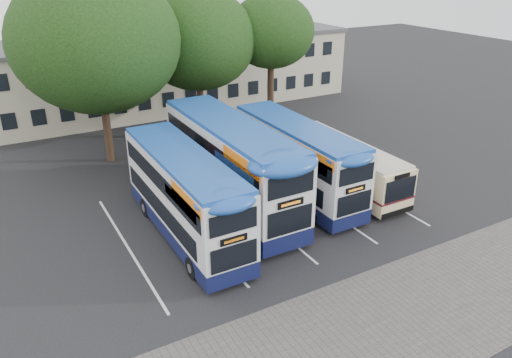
{
  "coord_description": "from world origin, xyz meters",
  "views": [
    {
      "loc": [
        -15.31,
        -15.44,
        12.66
      ],
      "look_at": [
        -3.83,
        5.0,
        2.03
      ],
      "focal_mm": 35.0,
      "sensor_mm": 36.0,
      "label": 1
    }
  ],
  "objects": [
    {
      "name": "bus_dd_right",
      "position": [
        -0.72,
        5.96,
        2.32
      ],
      "size": [
        2.45,
        10.12,
        4.22
      ],
      "color": "#11153E",
      "rests_on": "ground"
    },
    {
      "name": "tree_left",
      "position": [
        -8.6,
        16.37,
        7.81
      ],
      "size": [
        10.33,
        10.33,
        12.21
      ],
      "color": "black",
      "rests_on": "ground"
    },
    {
      "name": "bus_single",
      "position": [
        2.28,
        5.5,
        1.54
      ],
      "size": [
        2.32,
        9.12,
        2.72
      ],
      "color": "beige",
      "rests_on": "ground"
    },
    {
      "name": "tree_right",
      "position": [
        4.25,
        17.07,
        7.4
      ],
      "size": [
        6.38,
        6.38,
        10.14
      ],
      "color": "black",
      "rests_on": "ground"
    },
    {
      "name": "bus_dd_mid",
      "position": [
        -4.58,
        6.39,
        2.65
      ],
      "size": [
        2.8,
        11.53,
        4.81
      ],
      "color": "#11153E",
      "rests_on": "ground"
    },
    {
      "name": "paving_strip",
      "position": [
        -2.0,
        -5.0,
        0.01
      ],
      "size": [
        40.0,
        6.0,
        0.01
      ],
      "primitive_type": "cube",
      "color": "#595654",
      "rests_on": "ground"
    },
    {
      "name": "bay_lines",
      "position": [
        -3.75,
        5.0,
        0.01
      ],
      "size": [
        14.12,
        11.0,
        0.01
      ],
      "color": "silver",
      "rests_on": "ground"
    },
    {
      "name": "ground",
      "position": [
        0.0,
        0.0,
        0.0
      ],
      "size": [
        120.0,
        120.0,
        0.0
      ],
      "primitive_type": "plane",
      "color": "black",
      "rests_on": "ground"
    },
    {
      "name": "lamp_post",
      "position": [
        6.0,
        19.97,
        5.08
      ],
      "size": [
        0.25,
        1.05,
        9.06
      ],
      "color": "gray",
      "rests_on": "ground"
    },
    {
      "name": "depot_building",
      "position": [
        0.0,
        26.99,
        3.15
      ],
      "size": [
        32.4,
        8.4,
        6.2
      ],
      "color": "#BBAF97",
      "rests_on": "ground"
    },
    {
      "name": "tree_mid",
      "position": [
        -1.26,
        17.97,
        7.1
      ],
      "size": [
        8.32,
        8.32,
        10.65
      ],
      "color": "black",
      "rests_on": "ground"
    },
    {
      "name": "bus_dd_left",
      "position": [
        -7.87,
        4.73,
        2.36
      ],
      "size": [
        2.49,
        10.27,
        4.28
      ],
      "color": "#11153E",
      "rests_on": "ground"
    }
  ]
}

